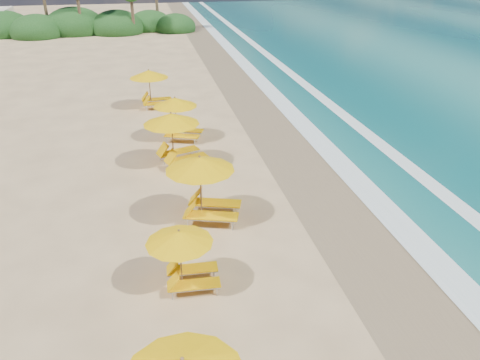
# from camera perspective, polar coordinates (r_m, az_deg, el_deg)

# --- Properties ---
(ground) EXTENTS (160.00, 160.00, 0.00)m
(ground) POSITION_cam_1_polar(r_m,az_deg,el_deg) (18.51, 0.00, -3.34)
(ground) COLOR tan
(ground) RESTS_ON ground
(wet_sand) EXTENTS (4.00, 160.00, 0.01)m
(wet_sand) POSITION_cam_1_polar(r_m,az_deg,el_deg) (19.60, 11.54, -2.11)
(wet_sand) COLOR #877350
(wet_sand) RESTS_ON ground
(surf_foam) EXTENTS (4.00, 160.00, 0.01)m
(surf_foam) POSITION_cam_1_polar(r_m,az_deg,el_deg) (20.74, 18.46, -1.28)
(surf_foam) COLOR white
(surf_foam) RESTS_ON ground
(station_2) EXTENTS (2.21, 2.06, 2.00)m
(station_2) POSITION_cam_1_polar(r_m,az_deg,el_deg) (13.96, -6.61, -8.98)
(station_2) COLOR olive
(station_2) RESTS_ON ground
(station_3) EXTENTS (3.24, 3.16, 2.56)m
(station_3) POSITION_cam_1_polar(r_m,az_deg,el_deg) (17.16, -4.16, -0.49)
(station_3) COLOR olive
(station_3) RESTS_ON ground
(station_4) EXTENTS (3.31, 3.24, 2.60)m
(station_4) POSITION_cam_1_polar(r_m,az_deg,el_deg) (21.87, -7.73, 5.44)
(station_4) COLOR olive
(station_4) RESTS_ON ground
(station_5) EXTENTS (3.01, 2.96, 2.33)m
(station_5) POSITION_cam_1_polar(r_m,az_deg,el_deg) (24.99, -7.39, 7.74)
(station_5) COLOR olive
(station_5) RESTS_ON ground
(station_6) EXTENTS (2.80, 2.62, 2.47)m
(station_6) POSITION_cam_1_polar(r_m,az_deg,el_deg) (30.68, -10.54, 11.14)
(station_6) COLOR olive
(station_6) RESTS_ON ground
(treeline) EXTENTS (25.80, 8.80, 9.74)m
(treeline) POSITION_cam_1_polar(r_m,az_deg,el_deg) (62.20, -18.47, 17.43)
(treeline) COLOR #163D14
(treeline) RESTS_ON ground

